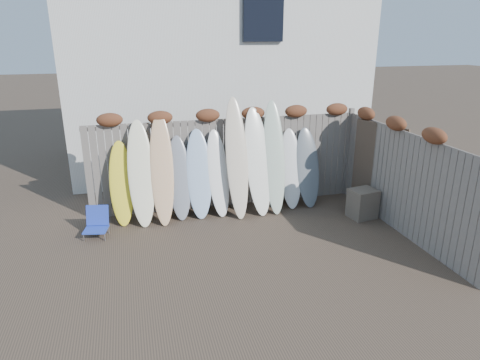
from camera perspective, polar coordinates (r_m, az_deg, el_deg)
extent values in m
plane|color=#493A2D|center=(7.78, 2.29, -9.79)|extent=(80.00, 80.00, 0.00)
cube|color=slate|center=(9.55, -1.84, 2.26)|extent=(6.00, 0.10, 2.00)
cube|color=slate|center=(10.59, 14.22, 3.64)|extent=(0.10, 0.10, 2.10)
ellipsoid|color=brown|center=(9.03, -16.99, 7.67)|extent=(0.52, 0.28, 0.28)
ellipsoid|color=brown|center=(9.05, -10.61, 8.19)|extent=(0.52, 0.28, 0.28)
ellipsoid|color=brown|center=(9.17, -4.32, 8.60)|extent=(0.52, 0.28, 0.28)
ellipsoid|color=brown|center=(9.40, 1.75, 8.90)|extent=(0.52, 0.28, 0.28)
ellipsoid|color=brown|center=(9.73, 7.48, 9.09)|extent=(0.52, 0.28, 0.28)
ellipsoid|color=brown|center=(10.15, 12.80, 9.19)|extent=(0.52, 0.28, 0.28)
cube|color=slate|center=(8.83, 20.94, -0.43)|extent=(0.10, 4.40, 2.00)
ellipsoid|color=brown|center=(7.99, 24.48, 5.40)|extent=(0.28, 0.56, 0.28)
ellipsoid|color=brown|center=(8.85, 20.09, 7.12)|extent=(0.28, 0.56, 0.28)
ellipsoid|color=brown|center=(9.75, 16.47, 8.51)|extent=(0.28, 0.56, 0.28)
cube|color=silver|center=(13.28, -3.89, 15.72)|extent=(8.00, 5.00, 6.00)
cube|color=black|center=(10.99, 3.11, 21.33)|extent=(1.00, 0.12, 1.30)
cube|color=blue|center=(8.74, -18.66, -6.29)|extent=(0.49, 0.45, 0.03)
cube|color=#243EB4|center=(8.84, -18.48, -4.47)|extent=(0.45, 0.21, 0.39)
cylinder|color=#A3A4AA|center=(8.69, -20.12, -7.20)|extent=(0.03, 0.03, 0.16)
cylinder|color=#ACACB3|center=(8.97, -19.57, -6.31)|extent=(0.03, 0.03, 0.16)
cylinder|color=#B9BAC1|center=(8.58, -17.59, -7.24)|extent=(0.03, 0.03, 0.16)
cylinder|color=silver|center=(8.86, -17.12, -6.33)|extent=(0.03, 0.03, 0.16)
cube|color=#6E5852|center=(9.47, 16.03, -3.03)|extent=(0.61, 0.53, 0.63)
cube|color=brown|center=(9.62, 17.87, 1.39)|extent=(0.47, 1.27, 1.97)
ellipsoid|color=yellow|center=(9.03, -15.54, -0.46)|extent=(0.50, 0.63, 1.69)
ellipsoid|color=white|center=(8.88, -13.07, 0.83)|extent=(0.52, 0.75, 2.11)
ellipsoid|color=#E0B37B|center=(8.86, -10.37, 1.36)|extent=(0.53, 0.82, 2.22)
ellipsoid|color=gray|center=(9.07, -8.09, 0.27)|extent=(0.49, 0.64, 1.73)
ellipsoid|color=#A4C3E9|center=(9.09, -5.49, 0.81)|extent=(0.57, 0.69, 1.85)
ellipsoid|color=white|center=(9.15, -2.93, 0.90)|extent=(0.51, 0.69, 1.82)
ellipsoid|color=beige|center=(9.04, -0.43, 2.94)|extent=(0.49, 0.88, 2.49)
ellipsoid|color=white|center=(9.20, 2.38, 2.45)|extent=(0.61, 0.84, 2.26)
ellipsoid|color=beige|center=(9.31, 4.59, 3.02)|extent=(0.53, 0.87, 2.39)
ellipsoid|color=white|center=(9.64, 6.78, 1.51)|extent=(0.54, 0.67, 1.74)
ellipsoid|color=slate|center=(9.76, 9.01, 1.65)|extent=(0.54, 0.63, 1.75)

